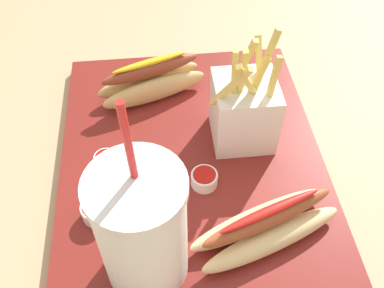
{
  "coord_description": "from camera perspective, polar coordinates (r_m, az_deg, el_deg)",
  "views": [
    {
      "loc": [
        -0.38,
        0.04,
        0.49
      ],
      "look_at": [
        0.0,
        0.0,
        0.05
      ],
      "focal_mm": 40.87,
      "sensor_mm": 36.0,
      "label": 1
    }
  ],
  "objects": [
    {
      "name": "ground_plane",
      "position": [
        0.63,
        0.0,
        -3.59
      ],
      "size": [
        2.4,
        2.4,
        0.02
      ],
      "primitive_type": "cube",
      "color": "tan"
    },
    {
      "name": "food_tray",
      "position": [
        0.61,
        0.0,
        -2.45
      ],
      "size": [
        0.46,
        0.36,
        0.02
      ],
      "primitive_type": "cube",
      "color": "maroon",
      "rests_on": "ground_plane"
    },
    {
      "name": "soda_cup",
      "position": [
        0.45,
        -6.54,
        -11.08
      ],
      "size": [
        0.1,
        0.1,
        0.26
      ],
      "color": "white",
      "rests_on": "food_tray"
    },
    {
      "name": "fries_basket",
      "position": [
        0.6,
        6.81,
        4.45
      ],
      "size": [
        0.09,
        0.09,
        0.17
      ],
      "color": "white",
      "rests_on": "food_tray"
    },
    {
      "name": "hot_dog_1",
      "position": [
        0.68,
        -5.28,
        8.2
      ],
      "size": [
        0.1,
        0.17,
        0.07
      ],
      "color": "tan",
      "rests_on": "food_tray"
    },
    {
      "name": "hot_dog_2",
      "position": [
        0.52,
        9.7,
        -10.45
      ],
      "size": [
        0.12,
        0.19,
        0.06
      ],
      "color": "#E5C689",
      "rests_on": "food_tray"
    },
    {
      "name": "ketchup_cup_1",
      "position": [
        0.57,
        1.61,
        -4.52
      ],
      "size": [
        0.03,
        0.03,
        0.02
      ],
      "color": "white",
      "rests_on": "food_tray"
    },
    {
      "name": "ketchup_cup_2",
      "position": [
        0.6,
        -11.17,
        -2.13
      ],
      "size": [
        0.03,
        0.03,
        0.02
      ],
      "color": "white",
      "rests_on": "food_tray"
    },
    {
      "name": "ketchup_cup_3",
      "position": [
        0.55,
        -12.36,
        -8.45
      ],
      "size": [
        0.04,
        0.04,
        0.02
      ],
      "color": "white",
      "rests_on": "food_tray"
    }
  ]
}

